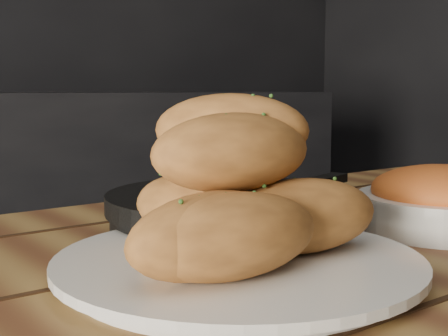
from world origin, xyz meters
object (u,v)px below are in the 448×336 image
(skillet, at_px, (231,212))
(bread_rolls, at_px, (235,196))
(plate, at_px, (238,266))
(bowl, at_px, (443,201))

(skillet, bearing_deg, bread_rolls, -126.91)
(plate, distance_m, skillet, 0.16)
(bread_rolls, relative_size, skillet, 0.65)
(skillet, distance_m, bowl, 0.24)
(plate, xyz_separation_m, bread_rolls, (-0.01, -0.01, 0.06))
(bowl, bearing_deg, bread_rolls, -178.95)
(bread_rolls, xyz_separation_m, bowl, (0.30, 0.01, -0.04))
(skillet, xyz_separation_m, bowl, (0.20, -0.13, 0.01))
(bread_rolls, height_order, skillet, bread_rolls)
(skillet, bearing_deg, plate, -125.64)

